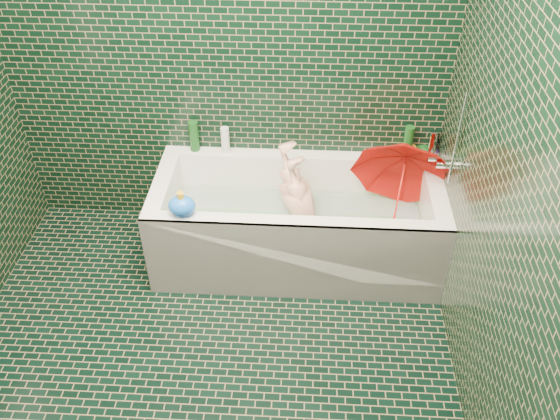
# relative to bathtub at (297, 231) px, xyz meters

# --- Properties ---
(floor) EXTENTS (2.80, 2.80, 0.00)m
(floor) POSITION_rel_bathtub_xyz_m (-0.45, -1.01, -0.21)
(floor) COLOR black
(floor) RESTS_ON ground
(wall_back) EXTENTS (2.80, 0.00, 2.80)m
(wall_back) POSITION_rel_bathtub_xyz_m (-0.45, 0.39, 1.04)
(wall_back) COLOR black
(wall_back) RESTS_ON floor
(wall_right) EXTENTS (0.00, 2.80, 2.80)m
(wall_right) POSITION_rel_bathtub_xyz_m (0.85, -1.01, 1.04)
(wall_right) COLOR black
(wall_right) RESTS_ON floor
(bathtub) EXTENTS (1.70, 0.75, 0.55)m
(bathtub) POSITION_rel_bathtub_xyz_m (0.00, 0.00, 0.00)
(bathtub) COLOR white
(bathtub) RESTS_ON floor
(bath_mat) EXTENTS (1.35, 0.47, 0.01)m
(bath_mat) POSITION_rel_bathtub_xyz_m (0.00, 0.02, -0.06)
(bath_mat) COLOR green
(bath_mat) RESTS_ON bathtub
(water) EXTENTS (1.48, 0.53, 0.00)m
(water) POSITION_rel_bathtub_xyz_m (0.00, 0.02, 0.09)
(water) COLOR silver
(water) RESTS_ON bathtub
(faucet) EXTENTS (0.18, 0.19, 0.55)m
(faucet) POSITION_rel_bathtub_xyz_m (0.81, 0.01, 0.56)
(faucet) COLOR silver
(faucet) RESTS_ON wall_right
(child) EXTENTS (1.00, 0.55, 0.41)m
(child) POSITION_rel_bathtub_xyz_m (0.05, 0.05, 0.10)
(child) COLOR #F2AE97
(child) RESTS_ON bathtub
(umbrella) EXTENTS (0.87, 0.86, 0.89)m
(umbrella) POSITION_rel_bathtub_xyz_m (0.59, 0.03, 0.33)
(umbrella) COLOR red
(umbrella) RESTS_ON bathtub
(soap_bottle_a) EXTENTS (0.12, 0.12, 0.24)m
(soap_bottle_a) POSITION_rel_bathtub_xyz_m (0.80, 0.31, 0.34)
(soap_bottle_a) COLOR white
(soap_bottle_a) RESTS_ON bathtub
(soap_bottle_b) EXTENTS (0.10, 0.10, 0.17)m
(soap_bottle_b) POSITION_rel_bathtub_xyz_m (0.80, 0.34, 0.34)
(soap_bottle_b) COLOR #4A1E73
(soap_bottle_b) RESTS_ON bathtub
(soap_bottle_c) EXTENTS (0.15, 0.15, 0.17)m
(soap_bottle_c) POSITION_rel_bathtub_xyz_m (0.75, 0.34, 0.34)
(soap_bottle_c) COLOR #144617
(soap_bottle_c) RESTS_ON bathtub
(bottle_right_tall) EXTENTS (0.06, 0.06, 0.24)m
(bottle_right_tall) POSITION_rel_bathtub_xyz_m (0.65, 0.31, 0.46)
(bottle_right_tall) COLOR #144617
(bottle_right_tall) RESTS_ON bathtub
(bottle_right_pump) EXTENTS (0.06, 0.06, 0.19)m
(bottle_right_pump) POSITION_rel_bathtub_xyz_m (0.80, 0.34, 0.43)
(bottle_right_pump) COLOR silver
(bottle_right_pump) RESTS_ON bathtub
(bottle_left_tall) EXTENTS (0.07, 0.07, 0.20)m
(bottle_left_tall) POSITION_rel_bathtub_xyz_m (-0.66, 0.36, 0.44)
(bottle_left_tall) COLOR #144617
(bottle_left_tall) RESTS_ON bathtub
(bottle_left_short) EXTENTS (0.07, 0.07, 0.17)m
(bottle_left_short) POSITION_rel_bathtub_xyz_m (-0.46, 0.34, 0.43)
(bottle_left_short) COLOR white
(bottle_left_short) RESTS_ON bathtub
(rubber_duck) EXTENTS (0.13, 0.09, 0.10)m
(rubber_duck) POSITION_rel_bathtub_xyz_m (0.65, 0.32, 0.39)
(rubber_duck) COLOR gold
(rubber_duck) RESTS_ON bathtub
(bath_toy) EXTENTS (0.18, 0.16, 0.15)m
(bath_toy) POSITION_rel_bathtub_xyz_m (-0.62, -0.29, 0.40)
(bath_toy) COLOR #1B6DF7
(bath_toy) RESTS_ON bathtub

